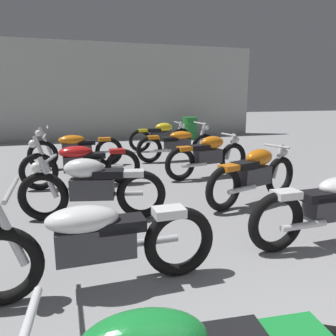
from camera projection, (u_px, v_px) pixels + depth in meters
back_wall at (101, 92)px, 12.57m from camera, size 12.51×0.24×3.60m
motorcycle_left_row_1 at (94, 241)px, 2.80m from camera, size 2.17×0.68×0.97m
motorcycle_left_row_2 at (92, 187)px, 4.42m from camera, size 1.94×0.64×0.88m
motorcycle_left_row_3 at (81, 163)px, 6.04m from camera, size 2.17×0.68×0.97m
motorcycle_left_row_4 at (76, 148)px, 7.69m from camera, size 2.17×0.68×0.97m
motorcycle_right_row_1 at (334, 205)px, 3.72m from camera, size 2.17×0.68×0.97m
motorcycle_right_row_2 at (254, 174)px, 5.12m from camera, size 1.91×0.75×0.88m
motorcycle_right_row_3 at (208, 155)px, 6.77m from camera, size 1.96×0.60×0.88m
motorcycle_right_row_4 at (178, 143)px, 8.47m from camera, size 2.17×0.68×0.97m
motorcycle_right_row_5 at (161, 136)px, 10.03m from camera, size 1.97×0.48×0.88m
oil_drum at (190, 128)px, 12.72m from camera, size 0.59×0.59×0.85m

